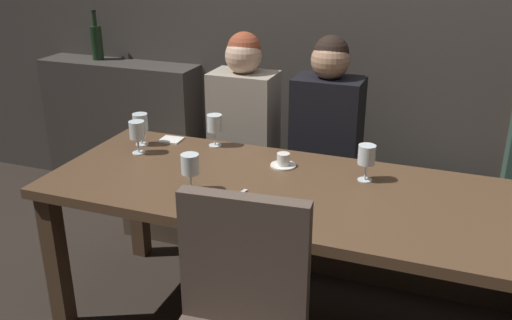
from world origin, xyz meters
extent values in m
cube|color=#38342F|center=(-1.55, 1.04, 0.47)|extent=(1.10, 0.28, 0.95)
cube|color=#493422|center=(-1.03, -0.35, 0.35)|extent=(0.08, 0.08, 0.69)
cube|color=#493422|center=(-1.03, 0.35, 0.35)|extent=(0.08, 0.08, 0.69)
cube|color=brown|center=(0.00, 0.00, 0.72)|extent=(2.20, 0.84, 0.04)
cube|color=#4A3C2E|center=(0.00, 0.70, 0.17)|extent=(2.50, 0.40, 0.35)
cube|color=brown|center=(0.00, 0.70, 0.40)|extent=(2.50, 0.44, 0.10)
cube|color=brown|center=(0.00, -0.61, 0.74)|extent=(0.44, 0.10, 0.48)
cube|color=#9E9384|center=(-0.53, 0.71, 0.74)|extent=(0.36, 0.24, 0.59)
sphere|color=#DBB293|center=(-0.53, 0.71, 1.13)|extent=(0.20, 0.20, 0.20)
sphere|color=brown|center=(-0.53, 0.72, 1.17)|extent=(0.18, 0.18, 0.18)
cube|color=black|center=(-0.05, 0.71, 0.75)|extent=(0.36, 0.24, 0.60)
sphere|color=tan|center=(-0.05, 0.71, 1.14)|extent=(0.20, 0.20, 0.20)
sphere|color=black|center=(-0.05, 0.72, 1.18)|extent=(0.18, 0.18, 0.18)
cylinder|color=black|center=(-1.72, 1.06, 1.06)|extent=(0.08, 0.08, 0.22)
cylinder|color=black|center=(-1.72, 1.06, 1.21)|extent=(0.03, 0.03, 0.09)
cylinder|color=black|center=(-1.72, 1.06, 1.27)|extent=(0.03, 0.03, 0.02)
cylinder|color=silver|center=(0.26, 0.18, 0.74)|extent=(0.06, 0.06, 0.00)
cylinder|color=silver|center=(0.26, 0.18, 0.78)|extent=(0.01, 0.01, 0.07)
cylinder|color=silver|center=(0.26, 0.18, 0.86)|extent=(0.08, 0.08, 0.08)
cylinder|color=maroon|center=(0.26, 0.18, 0.84)|extent=(0.07, 0.07, 0.03)
cylinder|color=silver|center=(-0.90, 0.23, 0.74)|extent=(0.06, 0.06, 0.00)
cylinder|color=silver|center=(-0.90, 0.23, 0.78)|extent=(0.01, 0.01, 0.07)
cylinder|color=silver|center=(-0.90, 0.23, 0.86)|extent=(0.08, 0.08, 0.08)
cylinder|color=gold|center=(-0.90, 0.23, 0.84)|extent=(0.07, 0.07, 0.04)
cylinder|color=silver|center=(-0.54, 0.35, 0.74)|extent=(0.06, 0.06, 0.00)
cylinder|color=silver|center=(-0.54, 0.35, 0.78)|extent=(0.01, 0.01, 0.07)
cylinder|color=silver|center=(-0.54, 0.35, 0.86)|extent=(0.08, 0.08, 0.08)
cylinder|color=silver|center=(-0.41, -0.18, 0.74)|extent=(0.06, 0.06, 0.00)
cylinder|color=silver|center=(-0.41, -0.18, 0.78)|extent=(0.01, 0.01, 0.07)
cylinder|color=silver|center=(-0.41, -0.18, 0.86)|extent=(0.08, 0.08, 0.08)
cylinder|color=maroon|center=(-0.41, -0.18, 0.84)|extent=(0.07, 0.07, 0.04)
cylinder|color=silver|center=(-0.85, 0.12, 0.74)|extent=(0.06, 0.06, 0.00)
cylinder|color=silver|center=(-0.85, 0.12, 0.78)|extent=(0.01, 0.01, 0.07)
cylinder|color=silver|center=(-0.85, 0.12, 0.86)|extent=(0.08, 0.08, 0.08)
cylinder|color=maroon|center=(-0.85, 0.12, 0.83)|extent=(0.07, 0.07, 0.02)
cylinder|color=white|center=(-0.13, 0.21, 0.74)|extent=(0.12, 0.12, 0.01)
cylinder|color=white|center=(-0.13, 0.21, 0.78)|extent=(0.06, 0.06, 0.06)
cylinder|color=brown|center=(-0.13, 0.21, 0.80)|extent=(0.05, 0.05, 0.01)
cube|color=silver|center=(-0.21, -0.18, 0.74)|extent=(0.05, 0.17, 0.01)
cube|color=silver|center=(-0.78, 0.33, 0.74)|extent=(0.11, 0.10, 0.01)
camera|label=1|loc=(0.60, -2.11, 1.76)|focal=39.77mm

